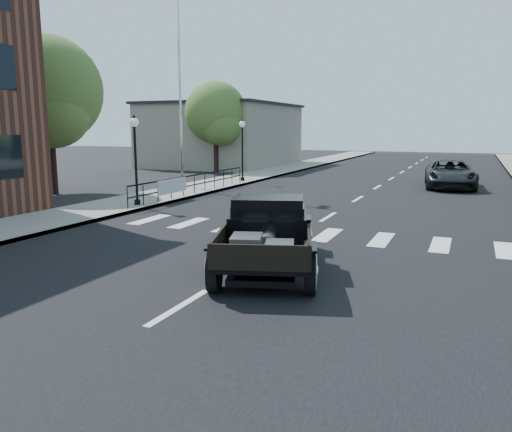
% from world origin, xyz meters
% --- Properties ---
extents(ground, '(120.00, 120.00, 0.00)m').
position_xyz_m(ground, '(0.00, 0.00, 0.00)').
color(ground, black).
rests_on(ground, ground).
extents(road, '(14.00, 80.00, 0.02)m').
position_xyz_m(road, '(0.00, 15.00, 0.01)').
color(road, black).
rests_on(road, ground).
extents(road_markings, '(12.00, 60.00, 0.06)m').
position_xyz_m(road_markings, '(0.00, 10.00, 0.00)').
color(road_markings, silver).
rests_on(road_markings, ground).
extents(sidewalk_left, '(3.00, 80.00, 0.15)m').
position_xyz_m(sidewalk_left, '(-8.50, 15.00, 0.07)').
color(sidewalk_left, gray).
rests_on(sidewalk_left, ground).
extents(low_building_left, '(10.00, 12.00, 5.00)m').
position_xyz_m(low_building_left, '(-15.00, 28.00, 2.50)').
color(low_building_left, gray).
rests_on(low_building_left, ground).
extents(railing, '(0.08, 10.00, 1.00)m').
position_xyz_m(railing, '(-7.30, 10.00, 0.65)').
color(railing, black).
rests_on(railing, sidewalk_left).
extents(banner, '(0.04, 2.20, 0.60)m').
position_xyz_m(banner, '(-7.22, 8.00, 0.45)').
color(banner, silver).
rests_on(banner, sidewalk_left).
extents(lamp_post_b, '(0.36, 0.36, 3.55)m').
position_xyz_m(lamp_post_b, '(-7.60, 6.00, 1.93)').
color(lamp_post_b, black).
rests_on(lamp_post_b, sidewalk_left).
extents(lamp_post_c, '(0.36, 0.36, 3.55)m').
position_xyz_m(lamp_post_c, '(-7.60, 16.00, 1.93)').
color(lamp_post_c, black).
rests_on(lamp_post_c, sidewalk_left).
extents(flagpole, '(0.12, 0.12, 11.15)m').
position_xyz_m(flagpole, '(-9.20, 12.00, 5.72)').
color(flagpole, silver).
rests_on(flagpole, sidewalk_left).
extents(big_tree_near, '(5.11, 5.11, 7.51)m').
position_xyz_m(big_tree_near, '(-14.00, 8.00, 3.75)').
color(big_tree_near, '#49652B').
rests_on(big_tree_near, ground).
extents(big_tree_far, '(4.42, 4.42, 6.49)m').
position_xyz_m(big_tree_far, '(-12.50, 22.00, 3.24)').
color(big_tree_far, '#49652B').
rests_on(big_tree_far, ground).
extents(hotrod_pickup, '(3.67, 5.32, 1.68)m').
position_xyz_m(hotrod_pickup, '(0.51, -0.05, 0.84)').
color(hotrod_pickup, black).
rests_on(hotrod_pickup, ground).
extents(second_car, '(3.00, 5.56, 1.48)m').
position_xyz_m(second_car, '(3.58, 18.32, 0.74)').
color(second_car, black).
rests_on(second_car, ground).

